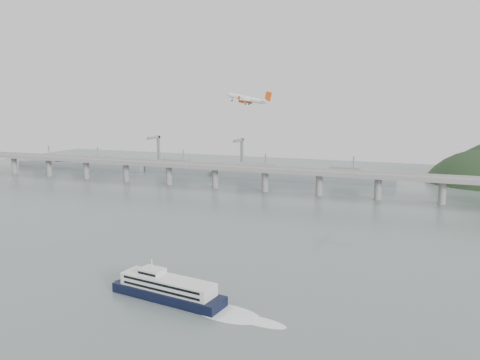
% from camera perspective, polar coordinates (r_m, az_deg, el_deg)
% --- Properties ---
extents(ground, '(900.00, 900.00, 0.00)m').
position_cam_1_polar(ground, '(240.74, -4.69, -10.59)').
color(ground, slate).
rests_on(ground, ground).
extents(bridge, '(800.00, 22.00, 23.90)m').
position_cam_1_polar(bridge, '(420.70, 6.82, 0.69)').
color(bridge, gray).
rests_on(bridge, ground).
extents(distant_fleet, '(453.00, 60.90, 40.00)m').
position_cam_1_polar(distant_fleet, '(538.10, -7.63, 1.43)').
color(distant_fleet, slate).
rests_on(distant_fleet, ground).
extents(ferry, '(85.23, 23.54, 16.11)m').
position_cam_1_polar(ferry, '(205.95, -8.78, -12.99)').
color(ferry, black).
rests_on(ferry, ground).
extents(airliner, '(35.62, 32.51, 9.28)m').
position_cam_1_polar(airliner, '(322.69, 0.98, 9.84)').
color(airliner, white).
rests_on(airliner, ground).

